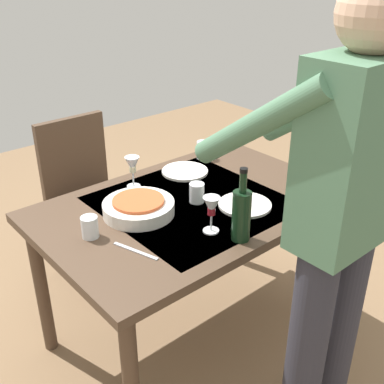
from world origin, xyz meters
TOP-DOWN VIEW (x-y plane):
  - ground_plane at (0.00, 0.00)m, footprint 6.00×6.00m
  - dining_table at (0.00, 0.00)m, footprint 1.33×0.87m
  - chair_near at (0.10, -0.82)m, footprint 0.40×0.40m
  - person_server at (-0.02, 0.70)m, footprint 0.42×0.61m
  - wine_bottle at (0.05, 0.35)m, footprint 0.07×0.07m
  - wine_glass_left at (0.10, 0.23)m, footprint 0.07×0.07m
  - wine_glass_right at (0.11, -0.29)m, footprint 0.07×0.07m
  - water_cup_near_left at (0.48, -0.04)m, footprint 0.07×0.07m
  - water_cup_near_right at (-0.37, -0.34)m, footprint 0.07×0.07m
  - water_cup_far_left at (-0.53, 0.29)m, footprint 0.08×0.08m
  - water_cup_far_right at (-0.02, 0.01)m, footprint 0.07×0.07m
  - serving_bowl_pasta at (0.24, -0.07)m, footprint 0.30×0.30m
  - dinner_plate_near at (-0.15, 0.18)m, footprint 0.23×0.23m
  - dinner_plate_far at (-0.18, -0.26)m, footprint 0.23×0.23m
  - table_knife at (0.41, 0.16)m, footprint 0.07×0.20m

SIDE VIEW (x-z plane):
  - ground_plane at x=0.00m, z-range 0.00..0.00m
  - chair_near at x=0.10m, z-range 0.07..0.98m
  - dining_table at x=0.00m, z-range 0.29..1.03m
  - table_knife at x=0.41m, z-range 0.74..0.74m
  - dinner_plate_near at x=-0.15m, z-range 0.74..0.75m
  - dinner_plate_far at x=-0.18m, z-range 0.74..0.75m
  - serving_bowl_pasta at x=0.24m, z-range 0.74..0.81m
  - water_cup_near_left at x=0.48m, z-range 0.74..0.83m
  - water_cup_far_right at x=-0.02m, z-range 0.74..0.83m
  - water_cup_near_right at x=-0.37m, z-range 0.74..0.83m
  - water_cup_far_left at x=-0.53m, z-range 0.74..0.85m
  - wine_glass_left at x=0.10m, z-range 0.77..0.92m
  - wine_glass_right at x=0.11m, z-range 0.77..0.92m
  - wine_bottle at x=0.05m, z-range 0.70..1.00m
  - person_server at x=-0.02m, z-range 0.12..1.81m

